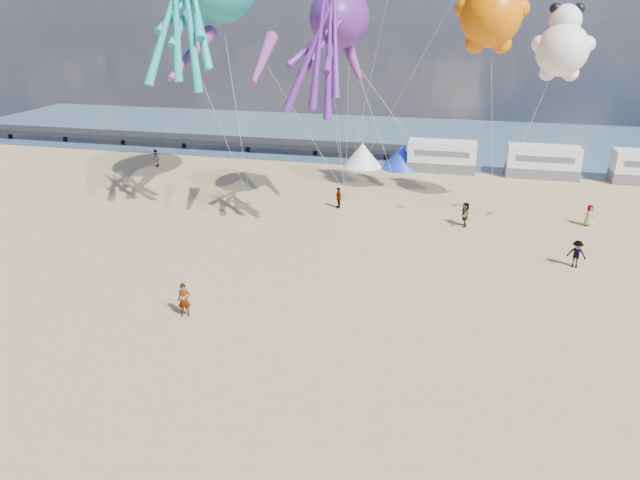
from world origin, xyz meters
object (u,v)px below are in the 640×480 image
(windsock_right, at_px, (263,59))
(sandbag_a, at_px, (250,203))
(standing_person, at_px, (184,300))
(sandbag_e, at_px, (346,195))
(kite_octopus_purple, at_px, (340,18))
(kite_teddy_orange, at_px, (491,16))
(kite_panda, at_px, (562,50))
(motorhome_0, at_px, (442,156))
(windsock_mid, at_px, (353,59))
(beachgoer_2, at_px, (576,254))
(windsock_left, at_px, (191,54))
(beachgoer_3, at_px, (338,198))
(tent_white, at_px, (362,155))
(tent_blue, at_px, (401,157))
(beachgoer_1, at_px, (156,158))
(motorhome_1, at_px, (542,162))
(sandbag_c, at_px, (493,213))
(beachgoer_0, at_px, (589,215))
(sandbag_d, at_px, (457,205))
(beachgoer_4, at_px, (465,214))
(sandbag_b, at_px, (403,206))

(windsock_right, bearing_deg, sandbag_a, 118.89)
(standing_person, height_order, sandbag_e, standing_person)
(kite_octopus_purple, xyz_separation_m, kite_teddy_orange, (10.20, 3.10, 0.12))
(kite_panda, relative_size, windsock_right, 1.15)
(sandbag_e, bearing_deg, motorhome_0, 53.47)
(standing_person, relative_size, windsock_mid, 0.34)
(beachgoer_2, bearing_deg, sandbag_a, 175.13)
(kite_teddy_orange, relative_size, windsock_left, 0.94)
(windsock_left, relative_size, windsock_mid, 1.45)
(beachgoer_3, bearing_deg, tent_white, 148.24)
(beachgoer_2, distance_m, windsock_right, 23.46)
(tent_blue, relative_size, beachgoer_1, 2.26)
(beachgoer_1, bearing_deg, kite_octopus_purple, 40.33)
(motorhome_1, height_order, kite_panda, kite_panda)
(windsock_right, bearing_deg, sandbag_e, 66.02)
(sandbag_c, bearing_deg, windsock_left, -167.09)
(beachgoer_3, height_order, windsock_left, windsock_left)
(beachgoer_0, bearing_deg, sandbag_d, 143.19)
(beachgoer_3, bearing_deg, windsock_left, -102.37)
(beachgoer_4, bearing_deg, beachgoer_1, -111.54)
(beachgoer_2, xyz_separation_m, sandbag_d, (-7.33, 10.65, -0.79))
(motorhome_0, relative_size, kite_panda, 1.08)
(beachgoer_0, distance_m, kite_panda, 12.15)
(windsock_mid, bearing_deg, kite_teddy_orange, -11.63)
(kite_teddy_orange, bearing_deg, windsock_right, -136.40)
(beachgoer_1, xyz_separation_m, kite_octopus_purple, (21.24, -10.47, 13.63))
(beachgoer_1, height_order, kite_panda, kite_panda)
(standing_person, distance_m, beachgoer_1, 32.39)
(sandbag_b, xyz_separation_m, windsock_mid, (-4.04, -2.03, 11.58))
(beachgoer_0, bearing_deg, sandbag_c, 148.95)
(motorhome_1, relative_size, sandbag_b, 13.20)
(beachgoer_0, xyz_separation_m, beachgoer_1, (-39.94, 8.29, 0.06))
(tent_blue, xyz_separation_m, sandbag_a, (-10.91, -14.63, -1.09))
(sandbag_b, bearing_deg, sandbag_a, -170.05)
(beachgoer_0, height_order, sandbag_c, beachgoer_0)
(sandbag_c, height_order, windsock_left, windsock_left)
(beachgoer_3, bearing_deg, standing_person, -45.60)
(motorhome_0, relative_size, windsock_mid, 1.21)
(standing_person, bearing_deg, beachgoer_2, 12.97)
(beachgoer_1, relative_size, beachgoer_2, 0.99)
(beachgoer_1, height_order, windsock_left, windsock_left)
(tent_blue, distance_m, beachgoer_0, 20.43)
(beachgoer_3, bearing_deg, sandbag_b, 70.33)
(motorhome_0, distance_m, sandbag_d, 11.22)
(sandbag_c, relative_size, kite_teddy_orange, 0.07)
(beachgoer_3, xyz_separation_m, windsock_mid, (1.09, -0.79, 10.83))
(beachgoer_3, relative_size, windsock_right, 0.32)
(tent_white, distance_m, beachgoer_3, 13.69)
(beachgoer_3, bearing_deg, beachgoer_0, 57.47)
(kite_octopus_purple, bearing_deg, beachgoer_4, 18.76)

